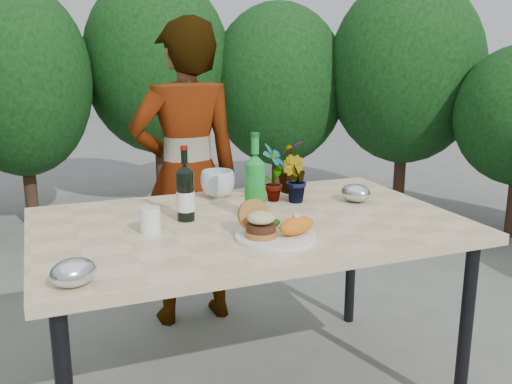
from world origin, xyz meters
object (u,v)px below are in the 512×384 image
object	(u,v)px
person	(187,176)
wine_bottle	(185,193)
patio_table	(248,234)
dinner_plate	(276,237)

from	to	relation	value
person	wine_bottle	bearing A→B (deg)	73.22
patio_table	wine_bottle	bearing A→B (deg)	158.58
patio_table	person	bearing A→B (deg)	92.97
dinner_plate	person	size ratio (longest dim) A/B	0.18
dinner_plate	wine_bottle	size ratio (longest dim) A/B	0.97
dinner_plate	wine_bottle	world-z (taller)	wine_bottle
wine_bottle	patio_table	bearing A→B (deg)	-40.05
wine_bottle	person	bearing A→B (deg)	56.40
person	dinner_plate	bearing A→B (deg)	91.02
patio_table	person	size ratio (longest dim) A/B	1.04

